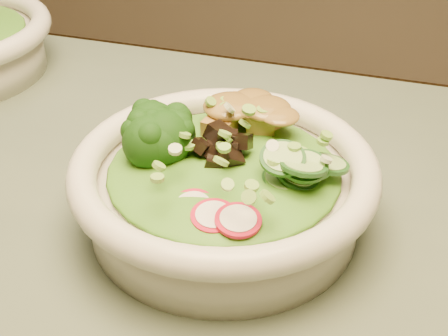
% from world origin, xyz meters
% --- Properties ---
extents(salad_bowl, '(0.25, 0.25, 0.07)m').
position_xyz_m(salad_bowl, '(0.01, 0.08, 0.79)').
color(salad_bowl, silver).
rests_on(salad_bowl, dining_table).
extents(lettuce_bed, '(0.19, 0.19, 0.02)m').
position_xyz_m(lettuce_bed, '(0.01, 0.08, 0.81)').
color(lettuce_bed, '#2F6515').
rests_on(lettuce_bed, salad_bowl).
extents(broccoli_florets, '(0.08, 0.08, 0.04)m').
position_xyz_m(broccoli_florets, '(-0.05, 0.08, 0.82)').
color(broccoli_florets, black).
rests_on(broccoli_florets, salad_bowl).
extents(radish_slices, '(0.11, 0.05, 0.02)m').
position_xyz_m(radish_slices, '(0.02, 0.02, 0.81)').
color(radish_slices, '#B40D28').
rests_on(radish_slices, salad_bowl).
extents(cucumber_slices, '(0.07, 0.07, 0.03)m').
position_xyz_m(cucumber_slices, '(0.07, 0.08, 0.82)').
color(cucumber_slices, '#A5CC71').
rests_on(cucumber_slices, salad_bowl).
extents(mushroom_heap, '(0.07, 0.07, 0.04)m').
position_xyz_m(mushroom_heap, '(0.01, 0.09, 0.82)').
color(mushroom_heap, black).
rests_on(mushroom_heap, salad_bowl).
extents(tofu_cubes, '(0.09, 0.07, 0.03)m').
position_xyz_m(tofu_cubes, '(0.01, 0.14, 0.82)').
color(tofu_cubes, olive).
rests_on(tofu_cubes, salad_bowl).
extents(peanut_sauce, '(0.06, 0.05, 0.01)m').
position_xyz_m(peanut_sauce, '(0.01, 0.14, 0.83)').
color(peanut_sauce, brown).
rests_on(peanut_sauce, tofu_cubes).
extents(scallion_garnish, '(0.18, 0.18, 0.02)m').
position_xyz_m(scallion_garnish, '(0.01, 0.08, 0.83)').
color(scallion_garnish, '#79AF3D').
rests_on(scallion_garnish, salad_bowl).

